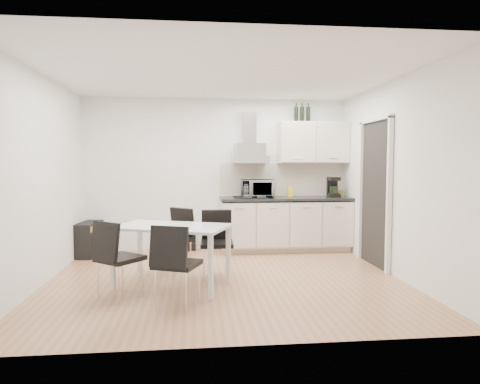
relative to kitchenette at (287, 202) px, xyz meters
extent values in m
plane|color=tan|center=(-1.19, -1.73, -0.83)|extent=(4.50, 4.50, 0.00)
cube|color=white|center=(-1.19, 0.27, 0.47)|extent=(4.50, 0.10, 2.60)
cube|color=white|center=(-1.19, -3.73, 0.47)|extent=(4.50, 0.10, 2.60)
cube|color=white|center=(-3.44, -1.73, 0.47)|extent=(0.10, 4.00, 2.60)
cube|color=white|center=(1.06, -1.73, 0.47)|extent=(0.10, 4.00, 2.60)
plane|color=white|center=(-1.19, -1.73, 1.77)|extent=(4.50, 4.50, 0.00)
cube|color=white|center=(1.02, -1.18, 0.22)|extent=(0.08, 1.04, 2.10)
cube|color=beige|center=(-0.04, 0.01, -0.78)|extent=(2.16, 0.52, 0.10)
cube|color=silver|center=(-0.04, -0.03, -0.35)|extent=(2.20, 0.60, 0.76)
cube|color=black|center=(-0.04, -0.04, 0.07)|extent=(2.22, 0.64, 0.04)
cube|color=beige|center=(-0.04, 0.25, 0.38)|extent=(2.20, 0.02, 0.58)
cube|color=silver|center=(0.46, 0.09, 1.02)|extent=(1.20, 0.35, 0.70)
cube|color=silver|center=(-0.64, 0.05, 0.82)|extent=(0.60, 0.46, 0.30)
cube|color=silver|center=(-0.64, 0.16, 1.27)|extent=(0.22, 0.20, 0.55)
imported|color=silver|center=(-0.52, -0.05, 0.27)|extent=(0.55, 0.31, 0.37)
cube|color=yellow|center=(0.06, 0.07, 0.18)|extent=(0.08, 0.04, 0.18)
cylinder|color=brown|center=(0.89, -0.08, 0.14)|extent=(0.04, 0.04, 0.11)
cylinder|color=#4C6626|center=(0.95, -0.08, 0.14)|extent=(0.04, 0.04, 0.11)
cylinder|color=black|center=(0.16, 0.09, 1.53)|extent=(0.07, 0.07, 0.32)
cylinder|color=black|center=(0.26, 0.09, 1.53)|extent=(0.07, 0.07, 0.32)
cylinder|color=black|center=(0.37, 0.09, 1.53)|extent=(0.07, 0.07, 0.32)
cube|color=white|center=(-1.85, -1.96, -0.10)|extent=(1.51, 1.19, 0.03)
cube|color=white|center=(-2.54, -2.04, -0.47)|extent=(0.06, 0.06, 0.72)
cube|color=white|center=(-1.40, -2.49, -0.47)|extent=(0.06, 0.06, 0.72)
cube|color=white|center=(-2.30, -1.43, -0.47)|extent=(0.06, 0.06, 0.72)
cube|color=white|center=(-1.16, -1.88, -0.47)|extent=(0.06, 0.06, 0.72)
cube|color=black|center=(-3.28, -0.08, -0.56)|extent=(0.35, 0.68, 0.55)
cube|color=gold|center=(-3.14, -0.08, -0.36)|extent=(0.08, 0.59, 0.09)
cube|color=black|center=(-1.66, 0.17, -0.69)|extent=(0.20, 0.19, 0.28)
camera|label=1|loc=(-1.56, -7.14, 0.68)|focal=32.00mm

